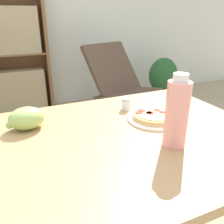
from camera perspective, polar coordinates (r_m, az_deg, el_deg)
name	(u,v)px	position (r m, az deg, el deg)	size (l,w,h in m)	color
wall_back	(22,4)	(3.31, -20.94, 23.02)	(8.00, 0.05, 2.60)	silver
dining_table	(128,159)	(0.98, 3.87, -11.23)	(1.06, 0.84, 0.77)	tan
pizza_on_plate	(154,117)	(1.05, 10.13, -1.12)	(0.23, 0.23, 0.04)	white
grape_bunch	(26,118)	(1.00, -19.92, -1.47)	(0.15, 0.11, 0.09)	#A8CC66
drink_bottle	(177,114)	(0.82, 15.30, -0.42)	(0.08, 0.08, 0.26)	pink
salt_shaker	(126,104)	(1.14, 3.36, 1.96)	(0.04, 0.04, 0.06)	white
lounge_chair_far	(122,98)	(2.78, 2.43, 3.45)	(0.80, 0.92, 0.88)	black
bookshelf	(16,59)	(3.17, -22.03, 11.66)	(0.76, 0.27, 1.49)	brown
potted_plant_floor	(163,79)	(3.55, 12.11, 7.83)	(0.42, 0.36, 0.62)	#70665B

